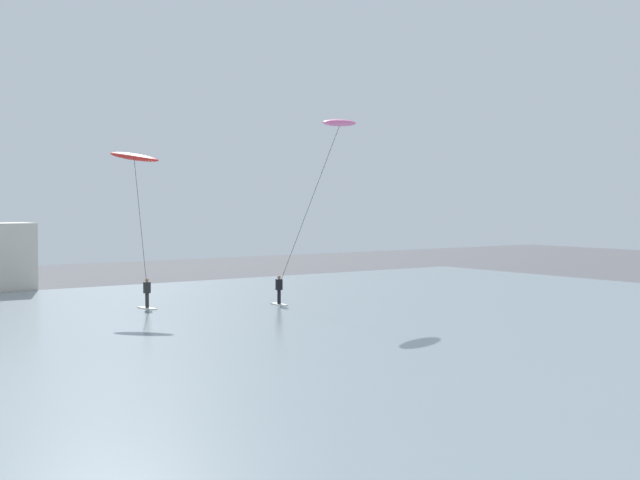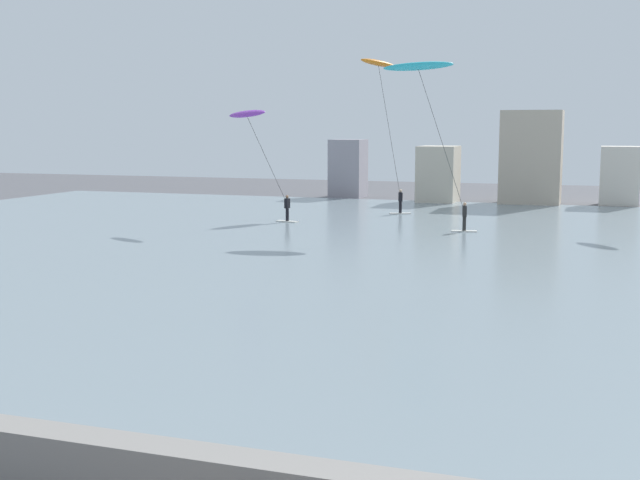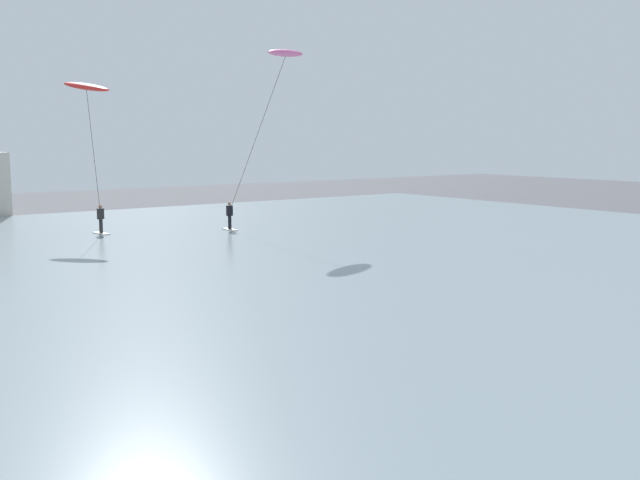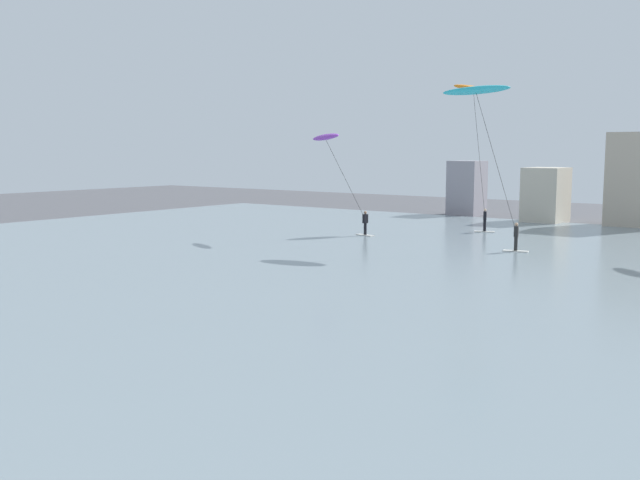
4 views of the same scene
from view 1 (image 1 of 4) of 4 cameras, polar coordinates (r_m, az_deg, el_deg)
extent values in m
cube|color=gray|center=(35.66, -12.89, -7.07)|extent=(84.00, 52.00, 0.10)
cube|color=beige|center=(62.86, -18.85, -1.01)|extent=(2.78, 2.96, 4.45)
cube|color=silver|center=(50.00, -10.75, -4.21)|extent=(0.53, 1.43, 0.06)
cylinder|color=black|center=(49.96, -10.76, -3.73)|extent=(0.20, 0.20, 0.78)
cube|color=black|center=(49.89, -10.77, -2.94)|extent=(0.35, 0.24, 0.60)
sphere|color=#9E7051|center=(49.85, -10.77, -2.47)|extent=(0.20, 0.20, 0.20)
cylinder|color=#333333|center=(50.41, -11.16, 1.03)|extent=(0.08, 1.62, 6.98)
ellipsoid|color=red|center=(51.19, -11.54, 5.11)|extent=(2.44, 3.28, 0.87)
cube|color=silver|center=(50.93, -2.57, -4.04)|extent=(0.62, 1.44, 0.06)
cylinder|color=black|center=(50.88, -2.58, -3.57)|extent=(0.20, 0.20, 0.78)
cube|color=black|center=(50.81, -2.58, -2.80)|extent=(0.37, 0.26, 0.60)
sphere|color=#9E7051|center=(50.78, -2.58, -2.34)|extent=(0.20, 0.20, 0.20)
cylinder|color=#333333|center=(50.29, -0.69, 2.12)|extent=(2.44, 2.42, 8.83)
ellipsoid|color=pink|center=(50.21, 1.23, 7.33)|extent=(3.71, 2.68, 0.57)
camera|label=2|loc=(17.59, 71.05, 0.53)|focal=45.84mm
camera|label=3|loc=(7.39, 21.10, -1.50)|focal=42.18mm
camera|label=4|loc=(25.49, 51.47, 1.25)|focal=40.57mm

